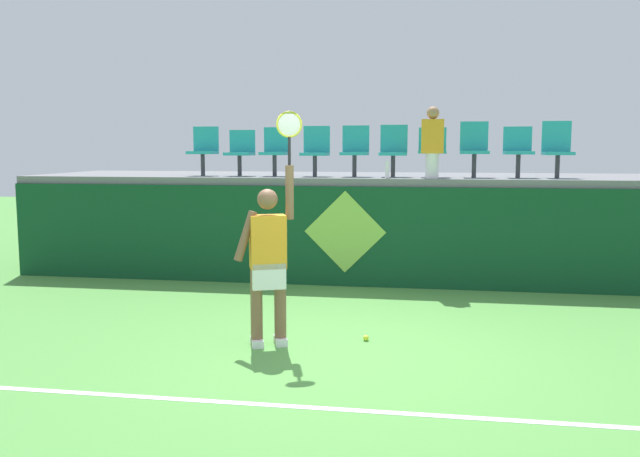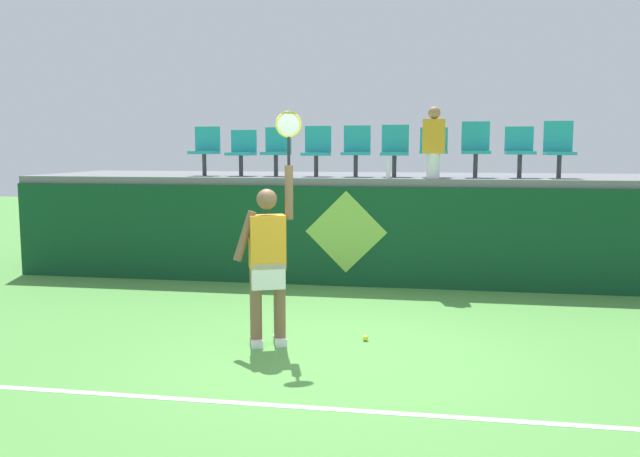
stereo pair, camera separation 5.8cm
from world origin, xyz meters
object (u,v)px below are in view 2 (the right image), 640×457
Objects in this scene: tennis_player at (268,258)px; stadium_chair_8 at (520,149)px; stadium_chair_0 at (206,148)px; stadium_chair_9 at (559,147)px; stadium_chair_1 at (242,150)px; spectator_0 at (434,141)px; stadium_chair_5 at (395,149)px; stadium_chair_2 at (277,149)px; stadium_chair_4 at (356,149)px; stadium_chair_7 at (476,147)px; stadium_chair_6 at (434,149)px; water_bottle at (388,170)px; tennis_ball at (365,338)px; stadium_chair_3 at (317,149)px.

tennis_player is 5.16m from stadium_chair_8.
stadium_chair_9 is (5.73, 0.01, 0.02)m from stadium_chair_0.
stadium_chair_1 is 3.21m from spectator_0.
stadium_chair_1 is 2.56m from stadium_chair_5.
stadium_chair_4 is at bearing 0.10° from stadium_chair_2.
spectator_0 reaches higher than stadium_chair_2.
stadium_chair_0 is at bearing -179.94° from stadium_chair_7.
stadium_chair_2 is at bearing 0.36° from stadium_chair_1.
stadium_chair_5 is 0.95× the size of stadium_chair_7.
stadium_chair_2 is at bearing -0.01° from stadium_chair_0.
stadium_chair_2 is 4.49m from stadium_chair_9.
stadium_chair_9 is at bearing 0.07° from stadium_chair_0.
stadium_chair_2 is at bearing 179.87° from stadium_chair_6.
water_bottle is at bearing -43.06° from stadium_chair_4.
stadium_chair_5 is 1.95m from stadium_chair_8.
tennis_player is 3.15× the size of stadium_chair_8.
stadium_chair_5 is at bearing 74.52° from tennis_player.
tennis_player is 3.18× the size of stadium_chair_6.
water_bottle is at bearing 89.72° from tennis_ball.
stadium_chair_3 is 1.90m from stadium_chair_6.
stadium_chair_4 is 0.99× the size of stadium_chair_5.
spectator_0 is at bearing -90.00° from stadium_chair_6.
stadium_chair_2 is 2.57m from stadium_chair_6.
spectator_0 is (-1.33, -0.44, 0.11)m from stadium_chair_8.
tennis_player is 3.73m from water_bottle.
stadium_chair_7 is 0.80m from spectator_0.
tennis_ball is 4.62m from stadium_chair_2.
water_bottle is 1.99m from stadium_chair_2.
stadium_chair_0 is 0.99× the size of stadium_chair_5.
water_bottle reaches higher than tennis_ball.
stadium_chair_4 is (1.93, 0.01, 0.03)m from stadium_chair_1.
stadium_chair_0 is at bearing 179.91° from stadium_chair_6.
stadium_chair_7 is at bearing 0.06° from stadium_chair_0.
tennis_ball is 0.08× the size of stadium_chair_2.
tennis_player is at bearing -62.42° from stadium_chair_0.
water_bottle is at bearing -23.36° from stadium_chair_3.
tennis_player is at bearing -96.90° from stadium_chair_4.
stadium_chair_6 reaches higher than tennis_ball.
stadium_chair_1 is 0.70× the size of spectator_0.
stadium_chair_7 is (1.90, 0.00, 0.03)m from stadium_chair_4.
water_bottle is 0.32× the size of stadium_chair_0.
stadium_chair_9 reaches higher than stadium_chair_1.
stadium_chair_7 reaches higher than stadium_chair_8.
stadium_chair_2 is 0.97× the size of stadium_chair_4.
stadium_chair_4 is 0.76× the size of spectator_0.
stadium_chair_7 reaches higher than stadium_chair_0.
stadium_chair_3 is 2.55m from stadium_chair_7.
stadium_chair_8 is (1.33, 0.00, -0.00)m from stadium_chair_6.
stadium_chair_7 is 0.67m from stadium_chair_8.
stadium_chair_9 is at bearing 11.47° from water_bottle.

